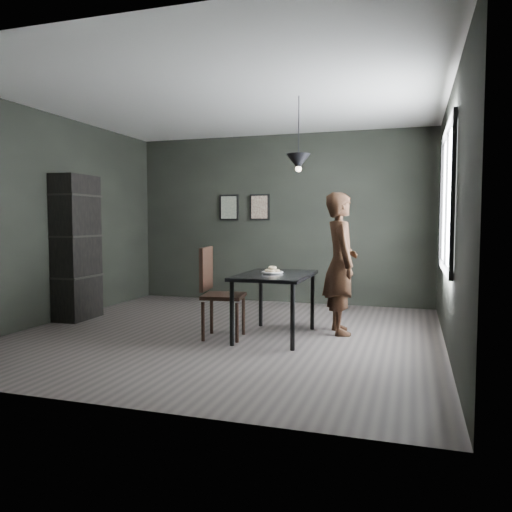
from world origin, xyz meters
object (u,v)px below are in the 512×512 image
(wood_chair, at_px, (216,286))
(pendant_lamp, at_px, (298,162))
(white_plate, at_px, (272,273))
(woman, at_px, (341,263))
(shelf_unit, at_px, (76,248))
(cafe_table, at_px, (275,280))

(wood_chair, height_order, pendant_lamp, pendant_lamp)
(white_plate, xyz_separation_m, woman, (0.74, 0.41, 0.10))
(white_plate, bearing_deg, shelf_unit, 176.16)
(cafe_table, bearing_deg, woman, 32.25)
(wood_chair, bearing_deg, pendant_lamp, 11.95)
(cafe_table, height_order, white_plate, white_plate)
(wood_chair, bearing_deg, cafe_table, 11.36)
(shelf_unit, bearing_deg, cafe_table, -6.00)
(woman, bearing_deg, cafe_table, 102.38)
(white_plate, distance_m, wood_chair, 0.69)
(white_plate, xyz_separation_m, pendant_lamp, (0.29, 0.07, 1.29))
(white_plate, height_order, woman, woman)
(pendant_lamp, bearing_deg, white_plate, -167.34)
(wood_chair, relative_size, pendant_lamp, 1.23)
(cafe_table, xyz_separation_m, pendant_lamp, (0.25, 0.10, 1.38))
(shelf_unit, bearing_deg, wood_chair, -13.06)
(cafe_table, bearing_deg, pendant_lamp, 21.80)
(woman, relative_size, pendant_lamp, 1.98)
(cafe_table, bearing_deg, shelf_unit, 175.54)
(shelf_unit, bearing_deg, white_plate, -5.38)
(white_plate, xyz_separation_m, wood_chair, (-0.61, -0.27, -0.15))
(cafe_table, height_order, pendant_lamp, pendant_lamp)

